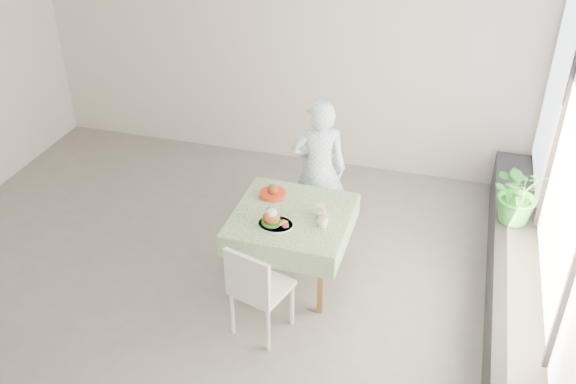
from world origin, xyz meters
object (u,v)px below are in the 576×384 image
(chair_near, at_px, (261,305))
(potted_plant, at_px, (521,193))
(cafe_table, at_px, (292,239))
(diner, at_px, (319,170))
(main_dish, at_px, (273,220))
(juice_cup_orange, at_px, (321,212))
(chair_far, at_px, (314,209))

(chair_near, distance_m, potted_plant, 2.63)
(cafe_table, distance_m, chair_near, 0.77)
(diner, bearing_deg, cafe_table, 70.12)
(main_dish, bearing_deg, juice_cup_orange, 33.27)
(diner, height_order, juice_cup_orange, diner)
(juice_cup_orange, bearing_deg, potted_plant, 25.19)
(chair_near, bearing_deg, main_dish, 95.20)
(main_dish, height_order, potted_plant, potted_plant)
(cafe_table, distance_m, main_dish, 0.41)
(chair_far, distance_m, potted_plant, 2.05)
(main_dish, bearing_deg, potted_plant, 26.73)
(chair_near, bearing_deg, chair_far, 87.83)
(juice_cup_orange, bearing_deg, diner, 105.56)
(chair_near, bearing_deg, diner, 85.75)
(cafe_table, xyz_separation_m, potted_plant, (1.98, 0.83, 0.35))
(chair_near, bearing_deg, cafe_table, 85.47)
(cafe_table, relative_size, chair_near, 1.16)
(main_dish, distance_m, juice_cup_orange, 0.44)
(chair_far, height_order, potted_plant, potted_plant)
(diner, bearing_deg, potted_plant, 165.56)
(potted_plant, bearing_deg, main_dish, -153.27)
(cafe_table, bearing_deg, chair_far, 89.91)
(chair_near, height_order, potted_plant, potted_plant)
(diner, bearing_deg, juice_cup_orange, 89.67)
(diner, distance_m, main_dish, 1.01)
(chair_near, xyz_separation_m, juice_cup_orange, (0.32, 0.77, 0.52))
(chair_far, relative_size, chair_near, 0.93)
(chair_near, bearing_deg, juice_cup_orange, 67.14)
(chair_far, relative_size, juice_cup_orange, 3.46)
(diner, height_order, potted_plant, diner)
(chair_far, bearing_deg, diner, -47.65)
(chair_far, xyz_separation_m, chair_near, (-0.06, -1.58, 0.02))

